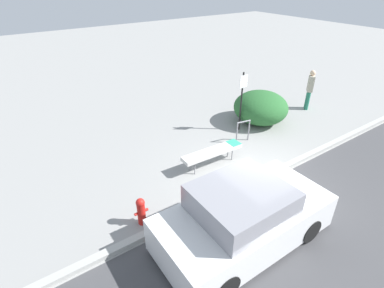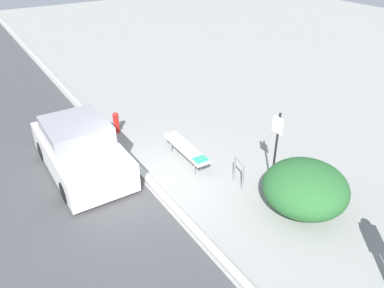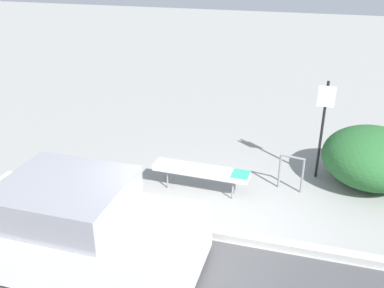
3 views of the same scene
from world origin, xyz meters
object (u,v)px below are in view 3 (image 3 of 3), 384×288
at_px(parked_car_near, 76,229).
at_px(bench, 201,171).
at_px(bike_rack, 291,169).
at_px(fire_hydrant, 52,178).
at_px(sign_post, 323,122).

bearing_deg(parked_car_near, bench, 64.68).
xyz_separation_m(bench, bike_rack, (1.86, 0.59, 0.01)).
bearing_deg(bike_rack, fire_hydrant, -161.62).
bearing_deg(sign_post, bike_rack, -125.54).
height_order(bench, bike_rack, bike_rack).
distance_m(bench, sign_post, 2.89).
relative_size(bike_rack, parked_car_near, 0.20).
distance_m(bike_rack, parked_car_near, 4.70).
distance_m(sign_post, fire_hydrant, 5.99).
bearing_deg(sign_post, bench, -150.75).
bearing_deg(parked_car_near, sign_post, 48.30).
height_order(fire_hydrant, parked_car_near, parked_car_near).
bearing_deg(bench, fire_hydrant, -159.17).
bearing_deg(sign_post, fire_hydrant, -156.30).
bearing_deg(bench, sign_post, 31.16).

